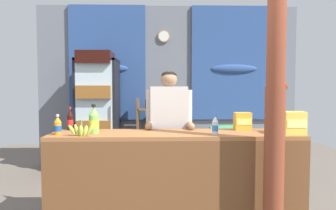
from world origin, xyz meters
TOP-DOWN VIEW (x-y plane):
  - ground_plane at (0.00, 1.19)m, footprint 7.75×7.75m
  - back_wall_curtained at (0.02, 3.03)m, footprint 4.67×0.22m
  - stall_counter at (0.01, 0.41)m, footprint 2.55×0.58m
  - timber_post at (0.87, 0.05)m, footprint 0.20×0.18m
  - drink_fridge at (-1.18, 2.51)m, footprint 0.66×0.74m
  - bottle_shelf_rack at (-0.31, 2.66)m, footprint 0.48×0.28m
  - plastic_lawn_chair at (0.72, 1.94)m, footprint 0.56×0.56m
  - shopkeeper at (-0.05, 0.97)m, footprint 0.55×0.42m
  - soda_bottle_lime_soda at (-0.83, 0.51)m, footprint 0.10×0.10m
  - soda_bottle_cola at (-1.14, 0.74)m, footprint 0.07×0.07m
  - soda_bottle_orange_soda at (-1.17, 0.41)m, footprint 0.07×0.07m
  - soda_bottle_iced_tea at (1.03, 0.55)m, footprint 0.06×0.06m
  - soda_bottle_water at (0.39, 0.37)m, footprint 0.06×0.06m
  - snack_box_choco_powder at (0.75, 0.70)m, footprint 0.18×0.13m
  - snack_box_instant_noodle at (1.18, 0.38)m, footprint 0.21×0.16m
  - banana_bunch at (-0.91, 0.30)m, footprint 0.27×0.06m

SIDE VIEW (x-z plane):
  - ground_plane at x=0.00m, z-range 0.00..0.00m
  - plastic_lawn_chair at x=0.72m, z-range 0.06..0.92m
  - stall_counter at x=0.01m, z-range 0.10..1.06m
  - bottle_shelf_rack at x=-0.31m, z-range 0.03..1.25m
  - banana_bunch at x=-0.91m, z-range 0.93..1.09m
  - shopkeeper at x=-0.05m, z-range 0.22..1.83m
  - soda_bottle_orange_soda at x=-1.17m, z-range 0.94..1.14m
  - soda_bottle_water at x=0.39m, z-range 0.94..1.14m
  - soda_bottle_iced_tea at x=1.03m, z-range 0.94..1.15m
  - snack_box_choco_powder at x=0.75m, z-range 0.95..1.15m
  - soda_bottle_cola at x=-1.14m, z-range 0.93..1.19m
  - snack_box_instant_noodle at x=1.18m, z-range 0.95..1.18m
  - soda_bottle_lime_soda at x=-0.83m, z-range 0.93..1.23m
  - drink_fridge at x=-1.18m, z-range 0.09..2.09m
  - timber_post at x=0.87m, z-range -0.06..2.79m
  - back_wall_curtained at x=0.02m, z-range 0.06..2.93m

